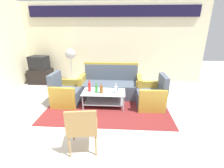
{
  "coord_description": "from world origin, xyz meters",
  "views": [
    {
      "loc": [
        0.36,
        -3.0,
        2.03
      ],
      "look_at": [
        0.12,
        0.8,
        0.65
      ],
      "focal_mm": 26.12,
      "sensor_mm": 36.0,
      "label": 1
    }
  ],
  "objects_px": {
    "bottle_brown": "(101,89)",
    "wicker_chair": "(82,126)",
    "couch": "(111,86)",
    "bottle_clear": "(116,89)",
    "armchair_right": "(151,96)",
    "armchair_left": "(66,94)",
    "coffee_table": "(104,96)",
    "bottle_green": "(96,89)",
    "cup": "(117,89)",
    "tv_stand": "(41,76)",
    "bottle_red": "(89,87)",
    "television": "(39,63)",
    "pedestal_fan": "(71,56)"
  },
  "relations": [
    {
      "from": "armchair_right",
      "to": "television",
      "type": "relative_size",
      "value": 1.29
    },
    {
      "from": "armchair_right",
      "to": "cup",
      "type": "xyz_separation_m",
      "value": [
        -0.91,
        0.02,
        0.17
      ]
    },
    {
      "from": "bottle_brown",
      "to": "wicker_chair",
      "type": "relative_size",
      "value": 0.3
    },
    {
      "from": "tv_stand",
      "to": "cup",
      "type": "bearing_deg",
      "value": -29.55
    },
    {
      "from": "armchair_left",
      "to": "pedestal_fan",
      "type": "distance_m",
      "value": 1.83
    },
    {
      "from": "bottle_green",
      "to": "couch",
      "type": "bearing_deg",
      "value": 67.99
    },
    {
      "from": "tv_stand",
      "to": "wicker_chair",
      "type": "height_order",
      "value": "wicker_chair"
    },
    {
      "from": "cup",
      "to": "pedestal_fan",
      "type": "xyz_separation_m",
      "value": [
        -1.68,
        1.66,
        0.55
      ]
    },
    {
      "from": "television",
      "to": "pedestal_fan",
      "type": "distance_m",
      "value": 1.18
    },
    {
      "from": "armchair_right",
      "to": "bottle_red",
      "type": "relative_size",
      "value": 2.74
    },
    {
      "from": "armchair_right",
      "to": "bottle_green",
      "type": "relative_size",
      "value": 3.12
    },
    {
      "from": "television",
      "to": "pedestal_fan",
      "type": "height_order",
      "value": "pedestal_fan"
    },
    {
      "from": "bottle_red",
      "to": "wicker_chair",
      "type": "distance_m",
      "value": 1.68
    },
    {
      "from": "bottle_green",
      "to": "bottle_clear",
      "type": "bearing_deg",
      "value": 0.1
    },
    {
      "from": "couch",
      "to": "armchair_left",
      "type": "relative_size",
      "value": 2.13
    },
    {
      "from": "bottle_clear",
      "to": "coffee_table",
      "type": "bearing_deg",
      "value": 167.97
    },
    {
      "from": "coffee_table",
      "to": "bottle_green",
      "type": "xyz_separation_m",
      "value": [
        -0.18,
        -0.07,
        0.24
      ]
    },
    {
      "from": "couch",
      "to": "bottle_red",
      "type": "xyz_separation_m",
      "value": [
        -0.5,
        -0.68,
        0.21
      ]
    },
    {
      "from": "couch",
      "to": "television",
      "type": "xyz_separation_m",
      "value": [
        -2.63,
        0.99,
        0.44
      ]
    },
    {
      "from": "bottle_brown",
      "to": "cup",
      "type": "distance_m",
      "value": 0.41
    },
    {
      "from": "bottle_green",
      "to": "wicker_chair",
      "type": "bearing_deg",
      "value": -89.47
    },
    {
      "from": "bottle_brown",
      "to": "cup",
      "type": "xyz_separation_m",
      "value": [
        0.38,
        0.17,
        -0.04
      ]
    },
    {
      "from": "bottle_clear",
      "to": "wicker_chair",
      "type": "relative_size",
      "value": 0.3
    },
    {
      "from": "armchair_left",
      "to": "bottle_red",
      "type": "xyz_separation_m",
      "value": [
        0.67,
        -0.08,
        0.24
      ]
    },
    {
      "from": "armchair_left",
      "to": "bottle_green",
      "type": "bearing_deg",
      "value": 84.09
    },
    {
      "from": "couch",
      "to": "armchair_right",
      "type": "distance_m",
      "value": 1.28
    },
    {
      "from": "couch",
      "to": "wicker_chair",
      "type": "relative_size",
      "value": 2.15
    },
    {
      "from": "armchair_left",
      "to": "tv_stand",
      "type": "bearing_deg",
      "value": -133.68
    },
    {
      "from": "couch",
      "to": "coffee_table",
      "type": "relative_size",
      "value": 1.64
    },
    {
      "from": "couch",
      "to": "coffee_table",
      "type": "distance_m",
      "value": 0.7
    },
    {
      "from": "armchair_left",
      "to": "coffee_table",
      "type": "distance_m",
      "value": 1.04
    },
    {
      "from": "armchair_right",
      "to": "coffee_table",
      "type": "distance_m",
      "value": 1.23
    },
    {
      "from": "bottle_clear",
      "to": "bottle_brown",
      "type": "xyz_separation_m",
      "value": [
        -0.36,
        -0.03,
        -0.0
      ]
    },
    {
      "from": "couch",
      "to": "bottle_clear",
      "type": "relative_size",
      "value": 7.13
    },
    {
      "from": "bottle_green",
      "to": "bottle_red",
      "type": "height_order",
      "value": "bottle_red"
    },
    {
      "from": "bottle_green",
      "to": "television",
      "type": "bearing_deg",
      "value": 143.14
    },
    {
      "from": "tv_stand",
      "to": "wicker_chair",
      "type": "relative_size",
      "value": 0.95
    },
    {
      "from": "bottle_brown",
      "to": "wicker_chair",
      "type": "height_order",
      "value": "wicker_chair"
    },
    {
      "from": "coffee_table",
      "to": "cup",
      "type": "distance_m",
      "value": 0.38
    },
    {
      "from": "bottle_green",
      "to": "bottle_clear",
      "type": "height_order",
      "value": "bottle_green"
    },
    {
      "from": "couch",
      "to": "bottle_green",
      "type": "height_order",
      "value": "couch"
    },
    {
      "from": "coffee_table",
      "to": "wicker_chair",
      "type": "distance_m",
      "value": 1.7
    },
    {
      "from": "coffee_table",
      "to": "bottle_red",
      "type": "height_order",
      "value": "bottle_red"
    },
    {
      "from": "coffee_table",
      "to": "bottle_brown",
      "type": "distance_m",
      "value": 0.26
    },
    {
      "from": "coffee_table",
      "to": "bottle_red",
      "type": "relative_size",
      "value": 3.54
    },
    {
      "from": "couch",
      "to": "bottle_brown",
      "type": "relative_size",
      "value": 7.23
    },
    {
      "from": "bottle_brown",
      "to": "television",
      "type": "bearing_deg",
      "value": 144.17
    },
    {
      "from": "couch",
      "to": "pedestal_fan",
      "type": "xyz_separation_m",
      "value": [
        -1.48,
        1.04,
        0.7
      ]
    },
    {
      "from": "armchair_right",
      "to": "bottle_red",
      "type": "xyz_separation_m",
      "value": [
        -1.61,
        -0.04,
        0.24
      ]
    },
    {
      "from": "armchair_right",
      "to": "armchair_left",
      "type": "bearing_deg",
      "value": 87.11
    }
  ]
}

